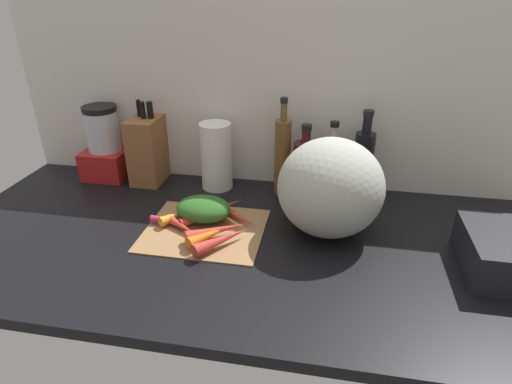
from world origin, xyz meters
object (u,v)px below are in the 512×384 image
carrot_6 (170,221)px  bottle_0 (282,156)px  carrot_3 (179,215)px  carrot_8 (221,206)px  carrot_11 (182,226)px  carrot_5 (203,217)px  cutting_board (205,229)px  carrot_0 (222,240)px  winter_squash (330,188)px  blender_appliance (105,147)px  carrot_10 (209,235)px  carrot_7 (221,207)px  carrot_9 (242,219)px  carrot_2 (223,216)px  knife_block (148,149)px  carrot_4 (196,216)px  bottle_2 (331,165)px  bottle_1 (304,169)px  bottle_3 (363,164)px  paper_towel_roll (216,156)px  carrot_1 (217,230)px

carrot_6 → bottle_0: bearing=43.9°
carrot_3 → carrot_8: (10.78, 7.58, -0.11)cm
carrot_11 → carrot_5: bearing=54.0°
cutting_board → carrot_0: (6.96, -7.45, 2.18)cm
carrot_3 → winter_squash: bearing=3.6°
carrot_3 → carrot_11: carrot_3 is taller
carrot_8 → winter_squash: (31.81, -4.87, 11.42)cm
cutting_board → blender_appliance: size_ratio=1.30×
carrot_8 → carrot_10: carrot_10 is taller
carrot_7 → carrot_11: 15.07cm
carrot_6 → carrot_9: 20.61cm
carrot_11 → cutting_board: bearing=19.6°
carrot_8 → carrot_7: bearing=-68.1°
carrot_2 → winter_squash: winter_squash is taller
knife_block → carrot_5: bearing=-43.6°
carrot_4 → carrot_3: bearing=-168.9°
carrot_8 → bottle_2: size_ratio=0.63×
carrot_10 → carrot_9: bearing=58.9°
carrot_2 → bottle_1: size_ratio=0.73×
carrot_11 → bottle_2: 51.99cm
carrot_3 → carrot_8: size_ratio=0.78×
carrot_0 → bottle_3: bottle_3 is taller
carrot_7 → winter_squash: 34.07cm
cutting_board → carrot_5: (-1.54, 3.91, 1.75)cm
carrot_7 → knife_block: (-30.33, 18.64, 9.44)cm
carrot_7 → paper_towel_roll: paper_towel_roll is taller
carrot_9 → carrot_7: bearing=144.8°
carrot_2 → carrot_6: bearing=-159.8°
bottle_1 → blender_appliance: bearing=177.1°
carrot_8 → paper_towel_roll: 20.30cm
blender_appliance → bottle_2: (78.13, 0.46, -1.14)cm
carrot_0 → paper_towel_roll: paper_towel_roll is taller
carrot_4 → carrot_10: 12.17cm
carrot_9 → carrot_1: bearing=-121.6°
carrot_2 → bottle_0: bearing=57.4°
carrot_3 → carrot_2: bearing=10.3°
carrot_1 → carrot_3: size_ratio=1.46×
carrot_0 → carrot_8: carrot_0 is taller
carrot_5 → bottle_0: (19.78, 23.86, 10.88)cm
cutting_board → carrot_6: 10.39cm
carrot_4 → carrot_8: size_ratio=0.72×
cutting_board → carrot_9: 11.17cm
carrot_2 → knife_block: 41.03cm
carrot_3 → carrot_10: carrot_10 is taller
bottle_1 → carrot_9: bearing=-126.5°
cutting_board → carrot_0: size_ratio=1.94×
carrot_7 → carrot_0: bearing=-75.2°
carrot_6 → bottle_2: bottle_2 is taller
carrot_9 → winter_squash: size_ratio=0.44×
winter_squash → cutting_board: bearing=-170.0°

